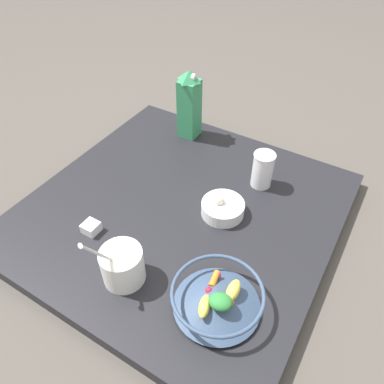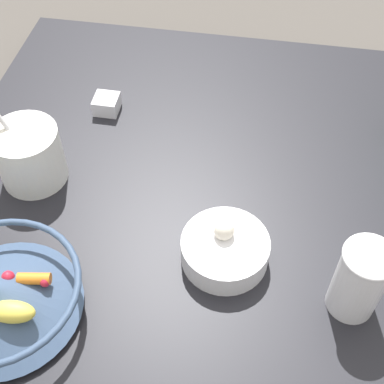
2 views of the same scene
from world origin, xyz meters
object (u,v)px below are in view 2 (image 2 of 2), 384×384
Objects in this scene: fruit_bowl at (0,296)px; spice_jar at (107,105)px; drinking_cup at (360,280)px; garlic_bowl at (225,249)px; yogurt_tub at (28,153)px.

fruit_bowl is 0.45m from spice_jar.
spice_jar is (0.03, 0.44, -0.03)m from fruit_bowl.
drinking_cup is 0.58m from spice_jar.
fruit_bowl is 1.72× the size of garlic_bowl.
fruit_bowl is at bearing -169.11° from drinking_cup.
fruit_bowl reaches higher than spice_jar.
yogurt_tub is 0.21m from spice_jar.
fruit_bowl is at bearing -78.70° from yogurt_tub.
yogurt_tub reaches higher than spice_jar.
yogurt_tub is 0.37m from garlic_bowl.
drinking_cup is 2.73× the size of spice_jar.
fruit_bowl is 1.82× the size of drinking_cup.
garlic_bowl is (-0.19, 0.05, -0.04)m from drinking_cup.
spice_jar is at bearing 67.60° from yogurt_tub.
drinking_cup reaches higher than garlic_bowl.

